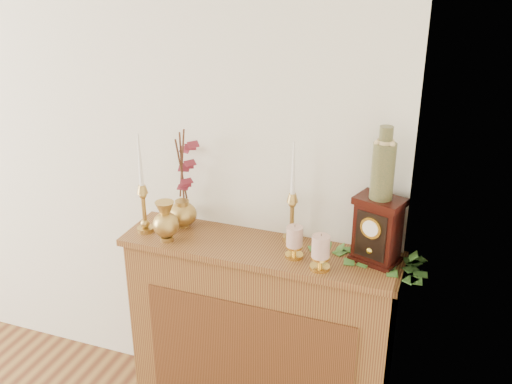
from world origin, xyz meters
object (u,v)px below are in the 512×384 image
at_px(candlestick_center, 292,209).
at_px(bud_vase, 166,222).
at_px(ginger_jar, 187,181).
at_px(ceramic_vase, 383,167).
at_px(mantel_clock, 377,231).
at_px(candlestick_left, 143,201).

bearing_deg(candlestick_center, bud_vase, -159.43).
distance_m(ginger_jar, ceramic_vase, 0.91).
bearing_deg(ceramic_vase, mantel_clock, -108.11).
relative_size(candlestick_left, candlestick_center, 1.01).
height_order(bud_vase, ceramic_vase, ceramic_vase).
distance_m(candlestick_center, mantel_clock, 0.38).
distance_m(candlestick_left, mantel_clock, 1.04).
bearing_deg(candlestick_left, ginger_jar, 41.98).
distance_m(candlestick_left, candlestick_center, 0.67).
bearing_deg(candlestick_center, ginger_jar, -178.94).
bearing_deg(bud_vase, mantel_clock, 8.78).
distance_m(candlestick_left, ginger_jar, 0.22).
height_order(candlestick_center, ceramic_vase, ceramic_vase).
height_order(bud_vase, ginger_jar, ginger_jar).
xyz_separation_m(mantel_clock, ceramic_vase, (0.00, 0.00, 0.28)).
height_order(candlestick_center, mantel_clock, candlestick_center).
bearing_deg(mantel_clock, candlestick_left, -156.90).
bearing_deg(ceramic_vase, candlestick_left, -174.87).
xyz_separation_m(candlestick_center, mantel_clock, (0.38, -0.06, -0.01)).
bearing_deg(bud_vase, candlestick_left, 160.18).
xyz_separation_m(candlestick_left, mantel_clock, (1.03, 0.09, -0.01)).
xyz_separation_m(ginger_jar, ceramic_vase, (0.88, -0.04, 0.20)).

